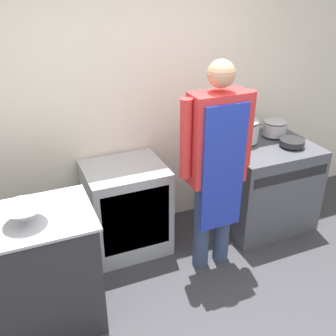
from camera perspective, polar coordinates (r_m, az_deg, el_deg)
wall_back at (r=3.63m, az=-5.69°, el=10.11°), size 8.00×0.05×2.70m
prep_counter at (r=3.02m, az=-20.42°, el=-14.63°), size 1.07×0.62×0.94m
stove at (r=4.13m, az=13.55°, el=-2.19°), size 0.89×0.80×0.89m
fridge_unit at (r=3.66m, az=-6.05°, el=-5.80°), size 0.71×0.61×0.84m
person_cook at (r=3.16m, az=7.07°, el=1.38°), size 0.64×0.24×1.82m
mixing_bowl at (r=2.67m, az=-20.13°, el=-6.33°), size 0.28×0.28×0.12m
stock_pot at (r=3.88m, az=10.84°, el=5.54°), size 0.30×0.30×0.23m
saute_pan at (r=3.93m, az=17.56°, el=3.58°), size 0.24×0.24×0.05m
sauce_pot at (r=4.11m, az=15.24°, el=5.73°), size 0.23×0.23×0.16m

